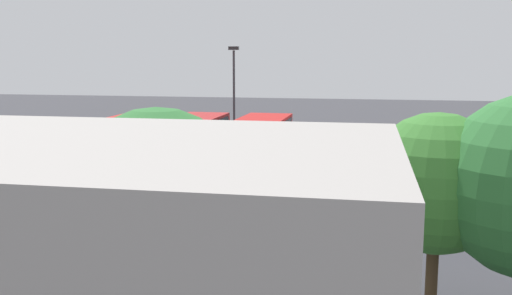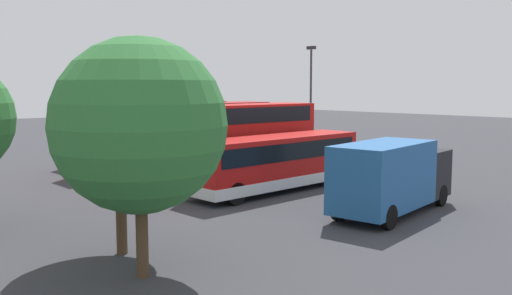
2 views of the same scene
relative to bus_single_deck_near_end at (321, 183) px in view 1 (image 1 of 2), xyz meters
The scene contains 12 objects.
ground_plane 12.29m from the bus_single_deck_near_end, 54.08° to the right, with size 140.00×140.00×0.00m, color #38383D.
bus_single_deck_near_end is the anchor object (origin of this frame).
bus_double_decker_second 3.71m from the bus_single_deck_near_end, ahead, with size 2.79×10.30×4.55m.
bus_double_decker_third 7.43m from the bus_single_deck_near_end, ahead, with size 2.75×10.34×4.55m.
bus_double_decker_fourth 10.97m from the bus_single_deck_near_end, ahead, with size 2.80×10.41×4.55m.
bus_single_deck_fifth 14.42m from the bus_single_deck_near_end, ahead, with size 2.80×10.68×2.95m.
box_truck_blue 7.18m from the bus_single_deck_near_end, behind, with size 3.47×7.76×3.20m.
car_hatchback_silver 16.51m from the bus_single_deck_near_end, 44.44° to the right, with size 4.66×3.75×1.43m.
car_small_green 12.81m from the bus_single_deck_near_end, 87.75° to the right, with size 4.25×2.20×1.43m.
lamp_post_tall 13.22m from the bus_single_deck_near_end, 56.87° to the right, with size 0.70×0.30×8.59m.
tree_leftmost 15.36m from the bus_single_deck_near_end, 78.11° to the left, with size 4.67×4.67×6.69m.
tree_midright 12.73m from the bus_single_deck_near_end, 109.92° to the left, with size 4.13×4.13×6.39m.
Camera 1 is at (-9.37, 38.74, 7.99)m, focal length 40.82 mm.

